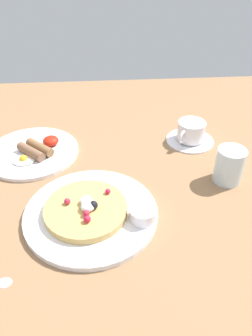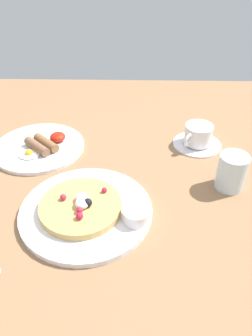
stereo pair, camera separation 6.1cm
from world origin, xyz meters
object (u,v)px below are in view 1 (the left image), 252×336
(breakfast_plate, at_px, (32,152))
(water_glass, at_px, (229,166))
(pancake_plate, at_px, (91,213))
(coffee_saucer, at_px, (190,140))
(syrup_ramekin, at_px, (143,214))
(coffee_cup, at_px, (191,130))

(breakfast_plate, distance_m, water_glass, 0.53)
(pancake_plate, relative_size, coffee_saucer, 2.10)
(syrup_ramekin, bearing_deg, pancake_plate, 163.99)
(pancake_plate, relative_size, coffee_cup, 3.12)
(syrup_ramekin, bearing_deg, coffee_saucer, 60.52)
(pancake_plate, relative_size, water_glass, 3.25)
(syrup_ramekin, relative_size, coffee_cup, 0.61)
(pancake_plate, relative_size, syrup_ramekin, 5.13)
(syrup_ramekin, bearing_deg, water_glass, 29.85)
(coffee_cup, bearing_deg, coffee_saucer, 47.98)
(pancake_plate, relative_size, breakfast_plate, 1.14)
(syrup_ramekin, xyz_separation_m, coffee_saucer, (0.18, 0.32, -0.02))
(syrup_ramekin, height_order, coffee_saucer, syrup_ramekin)
(syrup_ramekin, relative_size, coffee_saucer, 0.41)
(breakfast_plate, bearing_deg, pancake_plate, -56.63)
(coffee_cup, height_order, water_glass, water_glass)
(breakfast_plate, height_order, coffee_saucer, breakfast_plate)
(coffee_saucer, height_order, water_glass, water_glass)
(breakfast_plate, relative_size, coffee_saucer, 1.83)
(breakfast_plate, xyz_separation_m, water_glass, (0.50, -0.15, 0.04))
(pancake_plate, bearing_deg, water_glass, 16.33)
(syrup_ramekin, relative_size, breakfast_plate, 0.22)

